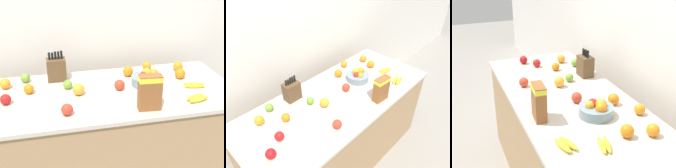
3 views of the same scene
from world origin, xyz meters
TOP-DOWN VIEW (x-y plane):
  - wall_back at (0.00, 0.66)m, footprint 9.00×0.06m
  - counter at (0.00, 0.00)m, footprint 2.06×0.88m
  - knife_block at (-0.32, 0.30)m, footprint 0.15×0.11m
  - cereal_box at (0.26, -0.32)m, footprint 0.16×0.09m
  - fruit_bowl at (0.37, 0.06)m, footprint 0.24×0.24m
  - banana_bunch_left at (0.63, -0.28)m, footprint 0.18×0.12m
  - banana_bunch_right at (0.72, -0.07)m, footprint 0.18×0.11m
  - apple_rightmost at (-0.57, 0.32)m, footprint 0.08×0.08m
  - apple_near_bananas at (0.14, 0.02)m, footprint 0.08×0.08m
  - apple_front at (-0.25, 0.12)m, footprint 0.07×0.07m
  - apple_rear at (-0.29, -0.27)m, footprint 0.08×0.08m
  - apple_middle at (-0.70, -0.03)m, footprint 0.08×0.08m
  - orange_front_left at (0.47, 0.35)m, footprint 0.08×0.08m
  - orange_mid_left at (-0.72, 0.23)m, footprint 0.08×0.08m
  - orange_by_cereal at (0.27, 0.25)m, footprint 0.09×0.09m
  - orange_back_center at (-0.54, 0.10)m, footprint 0.08×0.08m
  - orange_front_right at (0.73, 0.26)m, footprint 0.08×0.08m
  - orange_mid_right at (0.68, 0.11)m, footprint 0.09×0.09m
  - orange_near_bowl at (-0.18, -0.00)m, footprint 0.09×0.09m

SIDE VIEW (x-z plane):
  - counter at x=0.00m, z-range 0.00..0.91m
  - banana_bunch_right at x=0.72m, z-range 0.91..0.94m
  - banana_bunch_left at x=0.63m, z-range 0.91..0.95m
  - apple_front at x=-0.25m, z-range 0.91..0.98m
  - orange_back_center at x=-0.54m, z-range 0.91..0.99m
  - apple_rightmost at x=-0.57m, z-range 0.91..0.99m
  - apple_middle at x=-0.70m, z-range 0.91..0.99m
  - orange_front_left at x=0.47m, z-range 0.91..0.99m
  - apple_rear at x=-0.29m, z-range 0.91..0.99m
  - apple_near_bananas at x=0.14m, z-range 0.91..0.99m
  - orange_mid_left at x=-0.72m, z-range 0.91..1.00m
  - orange_front_right at x=0.73m, z-range 0.91..1.00m
  - orange_mid_right at x=0.68m, z-range 0.91..1.00m
  - orange_by_cereal at x=0.27m, z-range 0.91..1.00m
  - orange_near_bowl at x=-0.18m, z-range 0.91..1.00m
  - fruit_bowl at x=0.37m, z-range 0.90..1.02m
  - knife_block at x=-0.32m, z-range 0.86..1.15m
  - cereal_box at x=0.26m, z-range 0.92..1.17m
  - wall_back at x=0.00m, z-range 0.00..2.60m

